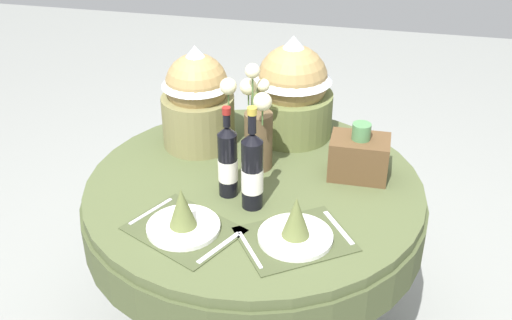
% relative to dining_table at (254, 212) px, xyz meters
% --- Properties ---
extents(dining_table, '(1.25, 1.25, 0.73)m').
position_rel_dining_table_xyz_m(dining_table, '(0.00, 0.00, 0.00)').
color(dining_table, '#4C5633').
rests_on(dining_table, ground).
extents(place_setting_left, '(0.42, 0.39, 0.16)m').
position_rel_dining_table_xyz_m(place_setting_left, '(-0.16, -0.32, 0.17)').
color(place_setting_left, '#41492B').
rests_on(place_setting_left, dining_table).
extents(place_setting_right, '(0.43, 0.41, 0.16)m').
position_rel_dining_table_xyz_m(place_setting_right, '(0.20, -0.30, 0.17)').
color(place_setting_right, '#41492B').
rests_on(place_setting_right, dining_table).
extents(flower_vase, '(0.20, 0.21, 0.41)m').
position_rel_dining_table_xyz_m(flower_vase, '(-0.02, 0.12, 0.30)').
color(flower_vase, brown).
rests_on(flower_vase, dining_table).
extents(wine_bottle_left, '(0.07, 0.07, 0.34)m').
position_rel_dining_table_xyz_m(wine_bottle_left, '(-0.07, -0.09, 0.26)').
color(wine_bottle_left, black).
rests_on(wine_bottle_left, dining_table).
extents(wine_bottle_centre, '(0.07, 0.07, 0.38)m').
position_rel_dining_table_xyz_m(wine_bottle_centre, '(0.02, -0.14, 0.27)').
color(wine_bottle_centre, black).
rests_on(wine_bottle_centre, dining_table).
extents(gift_tub_back_left, '(0.29, 0.29, 0.41)m').
position_rel_dining_table_xyz_m(gift_tub_back_left, '(-0.28, 0.25, 0.34)').
color(gift_tub_back_left, olive).
rests_on(gift_tub_back_left, dining_table).
extents(gift_tub_back_centre, '(0.33, 0.33, 0.42)m').
position_rel_dining_table_xyz_m(gift_tub_back_centre, '(0.07, 0.41, 0.35)').
color(gift_tub_back_centre, olive).
rests_on(gift_tub_back_centre, dining_table).
extents(woven_basket_side_right, '(0.21, 0.15, 0.21)m').
position_rel_dining_table_xyz_m(woven_basket_side_right, '(0.36, 0.13, 0.21)').
color(woven_basket_side_right, brown).
rests_on(woven_basket_side_right, dining_table).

